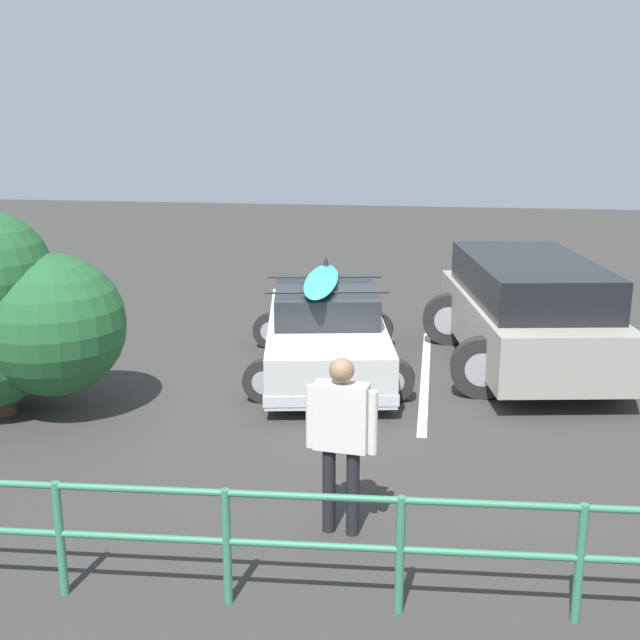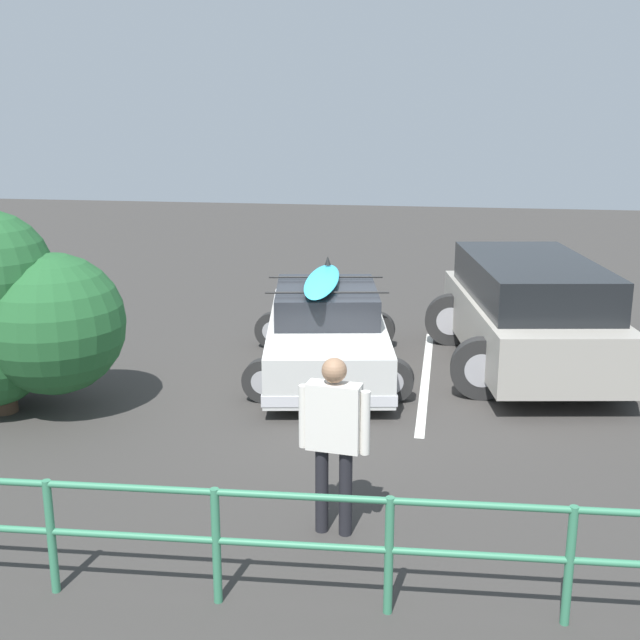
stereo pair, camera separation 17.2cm
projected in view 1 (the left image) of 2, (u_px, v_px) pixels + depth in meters
The scene contains 7 objects.
ground_plane at pixel (351, 386), 11.36m from camera, with size 44.00×44.00×0.02m, color #383533.
parking_stripe at pixel (425, 376), 11.76m from camera, with size 4.64×0.12×0.00m, color silver.
sedan_car at pixel (326, 332), 11.85m from camera, with size 2.69×4.32×1.54m.
suv_car at pixel (527, 311), 11.97m from camera, with size 3.12×4.64×1.66m.
person_bystander at pixel (341, 430), 7.16m from camera, with size 0.65×0.25×1.69m.
railing_fence at pixel (313, 533), 6.13m from camera, with size 9.45×0.58×0.98m.
bush_near_left at pixel (13, 316), 10.11m from camera, with size 2.55×2.11×2.62m.
Camera 1 is at (-1.11, 10.70, 3.79)m, focal length 45.00 mm.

